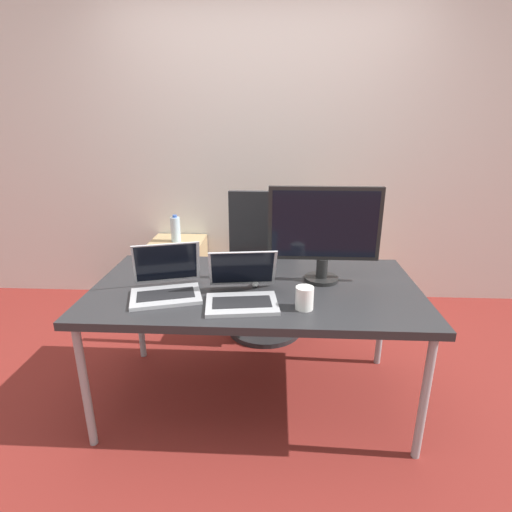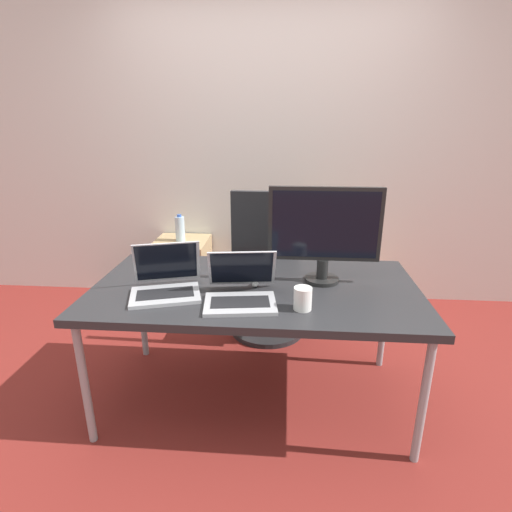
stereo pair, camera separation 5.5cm
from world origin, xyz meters
name	(u,v)px [view 1 (the left image)]	position (x,y,z in m)	size (l,w,h in m)	color
ground_plane	(256,397)	(0.00, 0.00, 0.00)	(14.00, 14.00, 0.00)	maroon
wall_back	(265,150)	(0.00, 1.49, 1.30)	(10.00, 0.05, 2.60)	silver
desk	(256,293)	(0.00, 0.00, 0.67)	(1.71, 0.91, 0.71)	#28282B
office_chair	(265,281)	(0.03, 0.72, 0.43)	(0.56, 0.57, 1.12)	#232326
cabinet_left	(178,273)	(-0.73, 1.22, 0.29)	(0.44, 0.47, 0.57)	tan
cabinet_right	(323,276)	(0.51, 1.22, 0.29)	(0.44, 0.47, 0.57)	tan
water_bottle	(176,229)	(-0.73, 1.22, 0.68)	(0.08, 0.08, 0.23)	silver
laptop_left	(166,284)	(-0.44, -0.13, 0.76)	(0.39, 0.39, 0.24)	#ADADB2
laptop_right	(242,291)	(-0.06, -0.19, 0.76)	(0.37, 0.39, 0.23)	#ADADB2
monitor	(324,231)	(0.35, 0.09, 0.99)	(0.58, 0.18, 0.51)	black
mouse	(256,283)	(0.00, -0.01, 0.72)	(0.04, 0.06, 0.03)	silver
coffee_cup_white	(304,298)	(0.24, -0.26, 0.76)	(0.08, 0.08, 0.11)	white
coffee_cup_brown	(249,266)	(-0.05, 0.15, 0.77)	(0.08, 0.08, 0.11)	maroon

